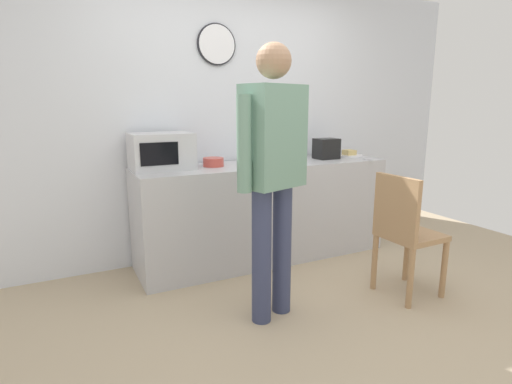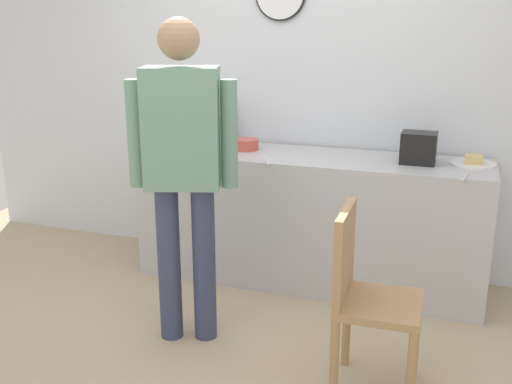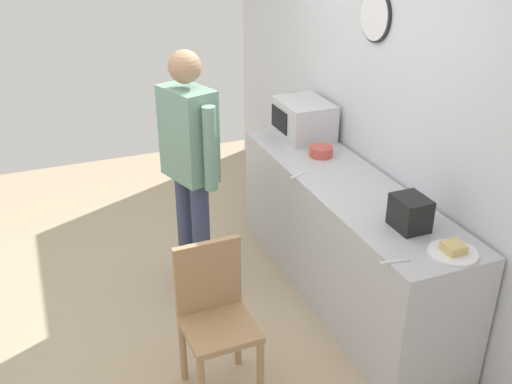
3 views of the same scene
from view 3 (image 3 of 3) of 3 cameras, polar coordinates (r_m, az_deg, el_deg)
The scene contains 11 objects.
ground_plane at distance 4.40m, azimuth -7.69°, elevation -11.16°, with size 6.00×6.00×0.00m, color tan.
back_wall at distance 4.37m, azimuth 12.11°, elevation 7.62°, with size 5.40×0.13×2.60m.
kitchen_counter at distance 4.35m, azimuth 8.47°, elevation -4.44°, with size 2.37×0.62×0.91m, color #B7B7BC.
microwave at distance 4.88m, azimuth 4.62°, elevation 7.07°, with size 0.50×0.39×0.30m.
sandwich_plate at distance 3.44m, azimuth 18.55°, elevation -5.43°, with size 0.28×0.28×0.07m.
salad_bowl at distance 4.53m, azimuth 6.32°, elevation 3.93°, with size 0.18×0.18×0.08m, color #C64C42.
toaster at distance 3.59m, azimuth 14.69°, elevation -1.97°, with size 0.22×0.18×0.20m, color black.
fork_utensil at distance 4.20m, azimuth 4.23°, elevation 1.67°, with size 0.17×0.02×0.01m, color silver.
spoon_utensil at distance 3.29m, azimuth 13.30°, elevation -6.55°, with size 0.17×0.02×0.01m, color silver.
person_standing at distance 4.11m, azimuth -6.45°, elevation 3.34°, with size 0.57×0.35×1.81m.
wooden_chair at distance 3.48m, azimuth -4.00°, elevation -11.59°, with size 0.41×0.41×0.94m.
Camera 3 is at (3.43, -0.74, 2.65)m, focal length 41.31 mm.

